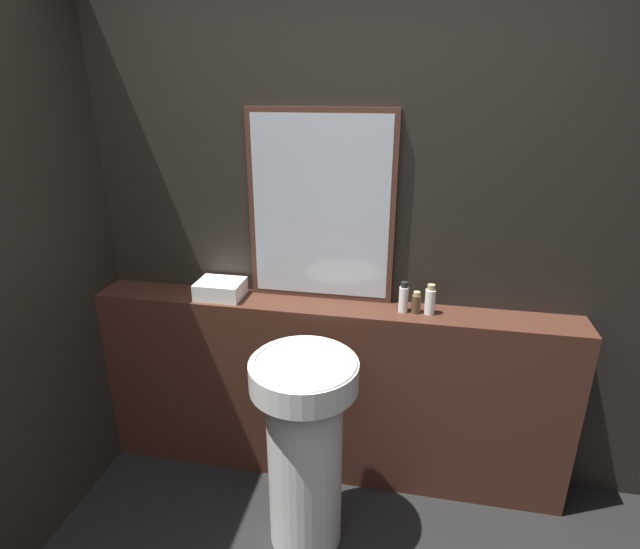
% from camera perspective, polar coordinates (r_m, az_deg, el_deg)
% --- Properties ---
extents(wall_back, '(8.00, 0.06, 2.50)m').
position_cam_1_polar(wall_back, '(2.41, 1.64, 3.97)').
color(wall_back, black).
rests_on(wall_back, ground_plane).
extents(vanity_counter, '(2.34, 0.22, 0.97)m').
position_cam_1_polar(vanity_counter, '(2.61, 0.93, -13.23)').
color(vanity_counter, '#422319').
rests_on(vanity_counter, ground_plane).
extents(pedestal_sink, '(0.45, 0.45, 0.93)m').
position_cam_1_polar(pedestal_sink, '(2.25, -1.75, -18.78)').
color(pedestal_sink, silver).
rests_on(pedestal_sink, ground_plane).
extents(mirror, '(0.69, 0.03, 0.89)m').
position_cam_1_polar(mirror, '(2.32, 0.09, 7.57)').
color(mirror, '#47281E').
rests_on(mirror, vanity_counter).
extents(towel_stack, '(0.22, 0.18, 0.08)m').
position_cam_1_polar(towel_stack, '(2.50, -11.30, -1.62)').
color(towel_stack, white).
rests_on(towel_stack, vanity_counter).
extents(shampoo_bottle, '(0.04, 0.04, 0.15)m').
position_cam_1_polar(shampoo_bottle, '(2.32, 9.53, -2.66)').
color(shampoo_bottle, white).
rests_on(shampoo_bottle, vanity_counter).
extents(conditioner_bottle, '(0.04, 0.04, 0.10)m').
position_cam_1_polar(conditioner_bottle, '(2.33, 10.94, -3.22)').
color(conditioner_bottle, '#4C3823').
rests_on(conditioner_bottle, vanity_counter).
extents(lotion_bottle, '(0.05, 0.05, 0.14)m').
position_cam_1_polar(lotion_bottle, '(2.32, 12.48, -2.91)').
color(lotion_bottle, white).
rests_on(lotion_bottle, vanity_counter).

